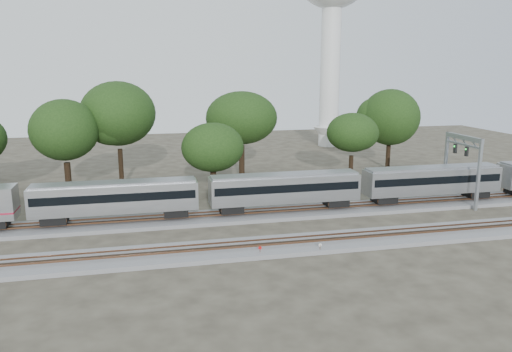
{
  "coord_description": "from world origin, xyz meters",
  "views": [
    {
      "loc": [
        -8.4,
        -45.32,
        16.03
      ],
      "look_at": [
        3.0,
        5.0,
        4.8
      ],
      "focal_mm": 35.0,
      "sensor_mm": 36.0,
      "label": 1
    }
  ],
  "objects": [
    {
      "name": "ground",
      "position": [
        0.0,
        0.0,
        0.0
      ],
      "size": [
        160.0,
        160.0,
        0.0
      ],
      "primitive_type": "plane",
      "color": "#383328",
      "rests_on": "ground"
    },
    {
      "name": "track_far",
      "position": [
        0.0,
        6.0,
        0.21
      ],
      "size": [
        160.0,
        5.0,
        0.73
      ],
      "color": "slate",
      "rests_on": "ground"
    },
    {
      "name": "track_near",
      "position": [
        0.0,
        -4.0,
        0.21
      ],
      "size": [
        160.0,
        5.0,
        0.73
      ],
      "color": "slate",
      "rests_on": "ground"
    },
    {
      "name": "train",
      "position": [
        15.64,
        6.0,
        3.1
      ],
      "size": [
        104.79,
        2.99,
        4.4
      ],
      "color": "#BABDC2",
      "rests_on": "ground"
    },
    {
      "name": "switch_stand_red",
      "position": [
        0.95,
        -5.61,
        0.59
      ],
      "size": [
        0.29,
        0.09,
        0.92
      ],
      "rotation": [
        0.0,
        0.0,
        -0.22
      ],
      "color": "#512D19",
      "rests_on": "ground"
    },
    {
      "name": "switch_stand_white",
      "position": [
        6.25,
        -6.15,
        0.61
      ],
      "size": [
        0.3,
        0.07,
        0.95
      ],
      "rotation": [
        0.0,
        0.0,
        0.12
      ],
      "color": "#512D19",
      "rests_on": "ground"
    },
    {
      "name": "switch_lever",
      "position": [
        5.65,
        -5.57,
        0.15
      ],
      "size": [
        0.53,
        0.36,
        0.3
      ],
      "primitive_type": "cube",
      "rotation": [
        0.0,
        0.0,
        0.11
      ],
      "color": "#512D19",
      "rests_on": "ground"
    },
    {
      "name": "water_tower",
      "position": [
        29.21,
        52.37,
        29.11
      ],
      "size": [
        14.2,
        14.2,
        39.3
      ],
      "color": "silver",
      "rests_on": "ground"
    },
    {
      "name": "signal_gantry",
      "position": [
        28.28,
        6.0,
        6.03
      ],
      "size": [
        0.57,
        6.8,
        8.27
      ],
      "color": "gray",
      "rests_on": "ground"
    },
    {
      "name": "tree_2",
      "position": [
        -17.73,
        18.12,
        8.67
      ],
      "size": [
        8.83,
        8.83,
        12.45
      ],
      "color": "black",
      "rests_on": "ground"
    },
    {
      "name": "tree_3",
      "position": [
        -11.58,
        22.51,
        10.14
      ],
      "size": [
        10.32,
        10.32,
        14.55
      ],
      "color": "black",
      "rests_on": "ground"
    },
    {
      "name": "tree_4",
      "position": [
        -0.19,
        15.08,
        6.4
      ],
      "size": [
        6.53,
        6.53,
        9.21
      ],
      "color": "black",
      "rests_on": "ground"
    },
    {
      "name": "tree_5",
      "position": [
        5.63,
        26.25,
        8.84
      ],
      "size": [
        9.0,
        9.0,
        12.69
      ],
      "color": "black",
      "rests_on": "ground"
    },
    {
      "name": "tree_6",
      "position": [
        20.1,
        19.42,
        7.13
      ],
      "size": [
        7.27,
        7.27,
        10.25
      ],
      "color": "black",
      "rests_on": "ground"
    },
    {
      "name": "tree_7",
      "position": [
        29.94,
        27.33,
        8.31
      ],
      "size": [
        8.46,
        8.46,
        11.93
      ],
      "color": "black",
      "rests_on": "ground"
    }
  ]
}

